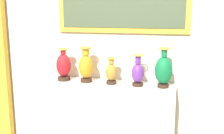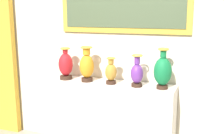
{
  "view_description": "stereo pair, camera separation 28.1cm",
  "coord_description": "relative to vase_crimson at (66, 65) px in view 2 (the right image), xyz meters",
  "views": [
    {
      "loc": [
        0.79,
        -2.87,
        1.68
      ],
      "look_at": [
        0.0,
        0.0,
        1.07
      ],
      "focal_mm": 43.33,
      "sensor_mm": 36.0,
      "label": 1
    },
    {
      "loc": [
        1.05,
        -2.79,
        1.68
      ],
      "look_at": [
        0.0,
        0.0,
        1.07
      ],
      "focal_mm": 43.33,
      "sensor_mm": 36.0,
      "label": 2
    }
  ],
  "objects": [
    {
      "name": "curtain_gold",
      "position": [
        -1.12,
        0.14,
        0.1
      ],
      "size": [
        0.49,
        0.08,
        2.31
      ],
      "primitive_type": "cube",
      "color": "gold",
      "rests_on": "ground_plane"
    },
    {
      "name": "vase_amber",
      "position": [
        0.28,
        -0.01,
        0.01
      ],
      "size": [
        0.17,
        0.17,
        0.41
      ],
      "color": "#382319",
      "rests_on": "display_shelf"
    },
    {
      "name": "vase_crimson",
      "position": [
        0.0,
        0.0,
        0.0
      ],
      "size": [
        0.17,
        0.17,
        0.38
      ],
      "color": "#382319",
      "rests_on": "display_shelf"
    },
    {
      "name": "display_shelf",
      "position": [
        0.59,
        0.02,
        -0.62
      ],
      "size": [
        1.44,
        0.37,
        0.88
      ],
      "primitive_type": "cube",
      "color": "silver",
      "rests_on": "ground_plane"
    },
    {
      "name": "back_wall",
      "position": [
        0.59,
        0.26,
        0.5
      ],
      "size": [
        4.17,
        0.14,
        3.11
      ],
      "color": "beige",
      "rests_on": "ground_plane"
    },
    {
      "name": "vase_violet",
      "position": [
        0.89,
        -0.02,
        -0.02
      ],
      "size": [
        0.14,
        0.14,
        0.35
      ],
      "color": "#382319",
      "rests_on": "display_shelf"
    },
    {
      "name": "vase_ochre",
      "position": [
        0.58,
        -0.02,
        -0.04
      ],
      "size": [
        0.13,
        0.13,
        0.3
      ],
      "color": "#382319",
      "rests_on": "display_shelf"
    },
    {
      "name": "vase_emerald",
      "position": [
        1.16,
        -0.01,
        0.02
      ],
      "size": [
        0.19,
        0.19,
        0.43
      ],
      "color": "#382319",
      "rests_on": "display_shelf"
    }
  ]
}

